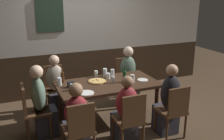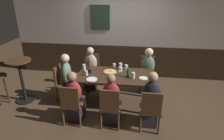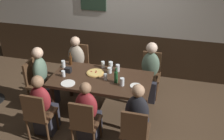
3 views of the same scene
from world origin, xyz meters
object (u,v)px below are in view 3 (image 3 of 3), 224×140
object	(u,v)px
pint_glass_amber	(118,68)
beer_bottle_green	(116,77)
chair_head_west	(36,80)
person_head_west	(44,81)
chair_left_far	(79,63)
beer_bottle_brown	(70,60)
chair_right_far	(150,72)
dining_table	(101,82)
chair_right_near	(135,130)
tumbler_water	(63,74)
beer_glass_half	(105,77)
plate_white_small	(136,86)
plate_white_large	(68,83)
person_left_far	(76,67)
chair_left_near	(38,113)
tumbler_short	(111,66)
pint_glass_pale	(110,71)
chair_mid_near	(84,121)
person_mid_near	(88,117)
pint_glass_stout	(103,65)
person_right_near	(137,123)
person_right_far	(149,76)
person_left_near	(44,109)
pizza	(95,73)
highball_clear	(63,64)
beer_glass_tall	(122,82)

from	to	relation	value
pint_glass_amber	beer_bottle_green	distance (m)	0.39
chair_head_west	person_head_west	xyz separation A→B (m)	(0.16, 0.00, 0.01)
chair_left_far	beer_bottle_brown	size ratio (longest dim) A/B	3.68
chair_right_far	dining_table	bearing A→B (deg)	-130.93
person_head_west	chair_right_near	bearing A→B (deg)	-24.99
beer_bottle_green	tumbler_water	bearing A→B (deg)	-177.83
beer_glass_half	plate_white_small	bearing A→B (deg)	-7.80
tumbler_water	pint_glass_amber	distance (m)	0.96
plate_white_large	plate_white_small	bearing A→B (deg)	10.51
person_left_far	beer_glass_half	bearing A→B (deg)	-41.30
chair_left_near	chair_head_west	bearing A→B (deg)	120.83
dining_table	plate_white_small	size ratio (longest dim) A/B	9.19
tumbler_short	beer_bottle_brown	xyz separation A→B (m)	(-0.78, 0.01, 0.03)
chair_head_west	pint_glass_pale	world-z (taller)	chair_head_west
chair_left_near	chair_mid_near	xyz separation A→B (m)	(0.75, 0.00, 0.00)
chair_right_far	pint_glass_amber	size ratio (longest dim) A/B	6.72
chair_left_near	beer_bottle_green	size ratio (longest dim) A/B	3.28
plate_white_large	plate_white_small	world-z (taller)	same
person_left_far	plate_white_small	distance (m)	1.62
beer_glass_half	beer_bottle_brown	world-z (taller)	beer_bottle_brown
beer_glass_half	person_mid_near	bearing A→B (deg)	-97.41
chair_head_west	pint_glass_stout	xyz separation A→B (m)	(1.20, 0.38, 0.30)
chair_right_near	tumbler_short	xyz separation A→B (m)	(-0.67, 1.21, 0.31)
chair_head_west	chair_left_far	size ratio (longest dim) A/B	1.00
chair_head_west	person_right_near	world-z (taller)	person_right_near
chair_right_near	person_right_far	bearing A→B (deg)	90.00
chair_right_far	beer_bottle_brown	distance (m)	1.58
pint_glass_stout	tumbler_short	bearing A→B (deg)	-14.21
chair_left_far	plate_white_large	size ratio (longest dim) A/B	3.72
chair_left_far	pint_glass_pale	bearing A→B (deg)	-37.55
dining_table	chair_right_far	bearing A→B (deg)	49.07
chair_head_west	person_right_far	bearing A→B (deg)	19.26
chair_head_west	tumbler_short	bearing A→B (deg)	14.01
person_left_near	pizza	xyz separation A→B (m)	(0.61, 0.83, 0.29)
pint_glass_stout	tumbler_short	size ratio (longest dim) A/B	0.78
chair_mid_near	person_mid_near	bearing A→B (deg)	90.00
pizza	beer_bottle_green	bearing A→B (deg)	-25.19
chair_right_near	person_right_far	distance (m)	1.58
beer_bottle_brown	plate_white_large	size ratio (longest dim) A/B	1.01
chair_right_far	person_head_west	distance (m)	2.06
plate_white_small	highball_clear	bearing A→B (deg)	167.63
pizza	plate_white_small	xyz separation A→B (m)	(0.77, -0.24, -0.01)
beer_bottle_green	highball_clear	bearing A→B (deg)	165.66
beer_glass_half	beer_glass_tall	size ratio (longest dim) A/B	0.82
chair_head_west	chair_right_far	size ratio (longest dim) A/B	1.00
pint_glass_pale	beer_glass_half	size ratio (longest dim) A/B	0.90
chair_left_near	chair_left_far	distance (m)	1.74
highball_clear	tumbler_short	distance (m)	0.87
person_mid_near	pizza	bearing A→B (deg)	99.85
beer_glass_half	beer_bottle_brown	distance (m)	0.87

